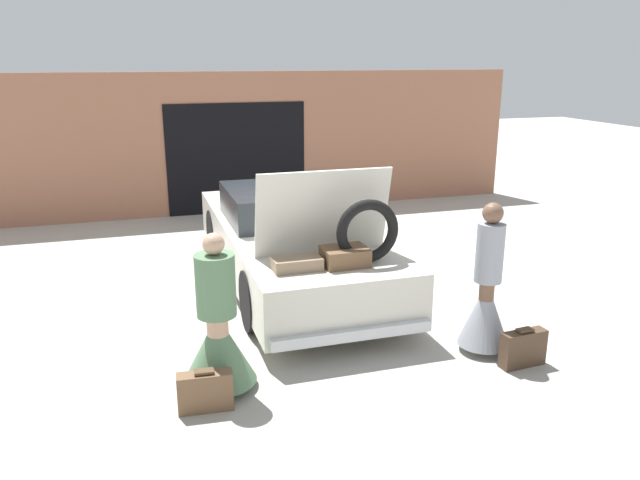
% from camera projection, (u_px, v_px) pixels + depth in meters
% --- Properties ---
extents(ground_plane, '(40.00, 40.00, 0.00)m').
position_uv_depth(ground_plane, '(292.00, 280.00, 8.93)').
color(ground_plane, '#ADA89E').
extents(garage_wall_back, '(12.00, 0.14, 2.80)m').
position_uv_depth(garage_wall_back, '(236.00, 144.00, 12.52)').
color(garage_wall_back, '#9E664C').
rests_on(garage_wall_back, ground_plane).
extents(car, '(1.91, 5.09, 1.86)m').
position_uv_depth(car, '(291.00, 240.00, 8.76)').
color(car, silver).
rests_on(car, ground_plane).
extents(person_left, '(0.71, 0.71, 1.55)m').
position_uv_depth(person_left, '(218.00, 335.00, 5.89)').
color(person_left, tan).
rests_on(person_left, ground_plane).
extents(person_right, '(0.55, 0.55, 1.65)m').
position_uv_depth(person_right, '(486.00, 299.00, 6.63)').
color(person_right, brown).
rests_on(person_right, ground_plane).
extents(suitcase_beside_left_person, '(0.51, 0.19, 0.40)m').
position_uv_depth(suitcase_beside_left_person, '(205.00, 391.00, 5.60)').
color(suitcase_beside_left_person, brown).
rests_on(suitcase_beside_left_person, ground_plane).
extents(suitcase_beside_right_person, '(0.50, 0.19, 0.41)m').
position_uv_depth(suitcase_beside_right_person, '(523.00, 348.00, 6.41)').
color(suitcase_beside_right_person, '#473323').
rests_on(suitcase_beside_right_person, ground_plane).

